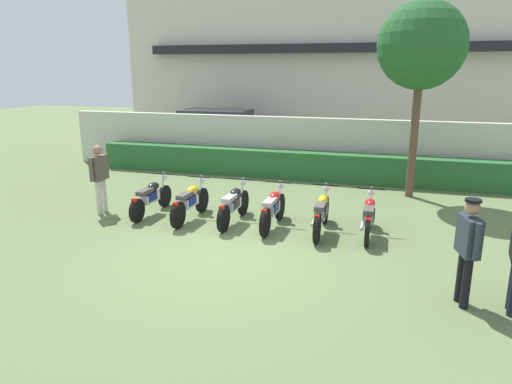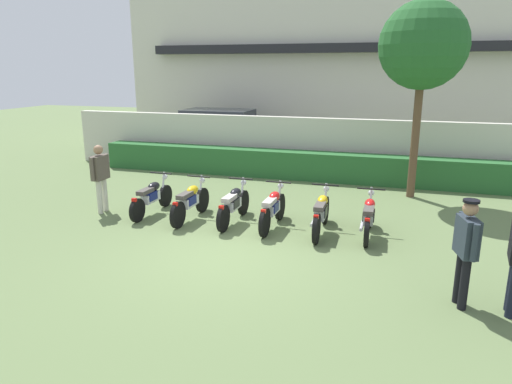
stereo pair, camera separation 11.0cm
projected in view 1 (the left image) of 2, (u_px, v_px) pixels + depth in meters
name	position (u px, v px, depth m)	size (l,w,h in m)	color
ground	(225.00, 254.00, 9.06)	(60.00, 60.00, 0.00)	#607547
building	(334.00, 56.00, 21.81)	(18.06, 6.50, 8.06)	beige
compound_wall	(301.00, 146.00, 15.64)	(17.16, 0.30, 1.92)	beige
hedge_row	(296.00, 165.00, 15.13)	(13.73, 0.70, 0.89)	#28602D
parked_car	(220.00, 133.00, 18.79)	(4.51, 2.09, 1.89)	black
tree_near_inspector	(422.00, 46.00, 12.09)	(2.29, 2.29, 5.22)	brown
motorcycle_in_row_0	(151.00, 197.00, 11.41)	(0.60, 1.91, 0.94)	black
motorcycle_in_row_1	(190.00, 201.00, 10.98)	(0.60, 1.91, 0.97)	black
motorcycle_in_row_2	(234.00, 204.00, 10.77)	(0.60, 1.93, 0.96)	black
motorcycle_in_row_3	(273.00, 208.00, 10.44)	(0.60, 1.87, 0.97)	black
motorcycle_in_row_4	(322.00, 212.00, 10.13)	(0.60, 1.98, 0.98)	black
motorcycle_in_row_5	(369.00, 216.00, 9.90)	(0.60, 1.82, 0.96)	black
inspector_person	(99.00, 173.00, 11.39)	(0.23, 0.68, 1.69)	beige
officer_0	(468.00, 244.00, 6.87)	(0.33, 0.65, 1.67)	black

